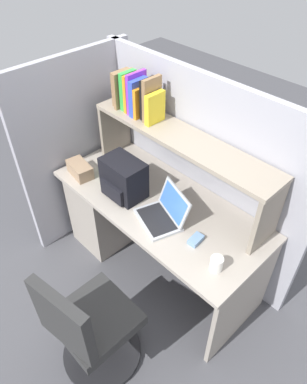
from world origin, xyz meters
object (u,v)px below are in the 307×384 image
Objects in this scene: paper_cup at (216,264)px; office_chair at (90,330)px; computer_mouse at (196,240)px; backpack at (123,179)px; snack_canister at (108,167)px; laptop at (164,214)px; tissue_box at (80,169)px.

paper_cup is 0.10× the size of office_chair.
paper_cup is at bearing -25.15° from computer_mouse.
snack_canister is (-0.26, 0.06, -0.07)m from backpack.
laptop is at bearing 3.28° from backpack.
tissue_box is at bearing -165.86° from backpack.
laptop is 3.63× the size of computer_mouse.
tissue_box is at bearing -130.03° from snack_canister.
snack_canister is 1.16m from office_chair.
office_chair reaches higher than tissue_box.
backpack is at bearing 176.33° from computer_mouse.
laptop is 0.78m from tissue_box.
computer_mouse is 0.84m from office_chair.
backpack is 0.41m from tissue_box.
paper_cup is 0.44× the size of tissue_box.
paper_cup is (0.49, -0.07, -0.00)m from laptop.
laptop is 0.50m from paper_cup.
tissue_box reaches higher than computer_mouse.
snack_canister is (-1.13, 0.11, 0.02)m from paper_cup.
computer_mouse is (0.65, 0.03, -0.12)m from backpack.
laptop reaches higher than snack_canister.
snack_canister is at bearing 174.56° from paper_cup.
backpack is 0.32× the size of office_chair.
backpack reaches higher than laptop.
office_chair reaches higher than paper_cup.
backpack is 0.28m from snack_canister.
backpack is at bearing -176.72° from laptop.
laptop is 1.72× the size of tissue_box.
tissue_box is (-0.39, -0.10, -0.09)m from backpack.
snack_canister reaches higher than paper_cup.
backpack is at bearing 176.90° from paper_cup.
tissue_box is at bearing -43.58° from office_chair.
laptop is at bearing 16.86° from tissue_box.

